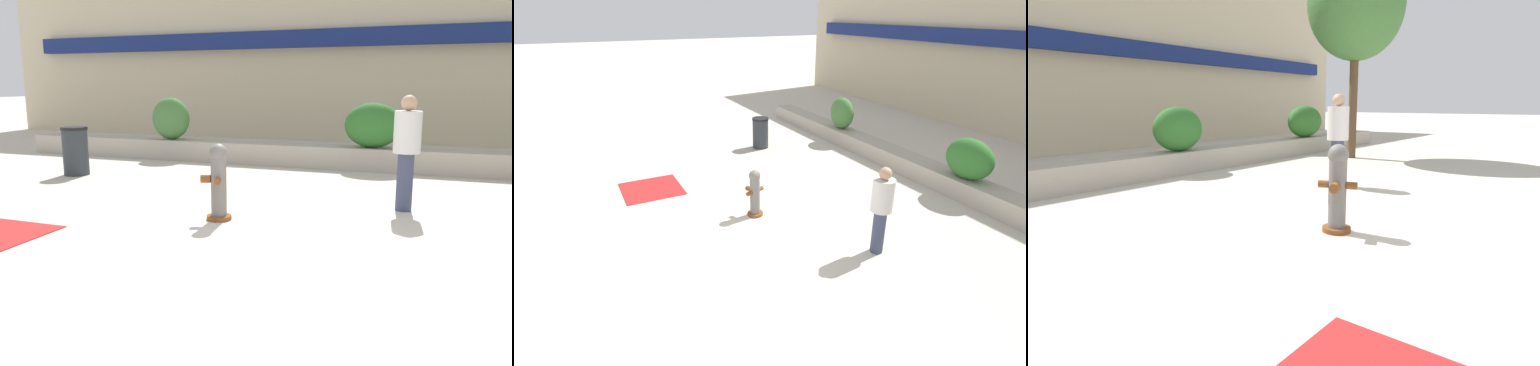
% 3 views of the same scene
% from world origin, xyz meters
% --- Properties ---
extents(ground_plane, '(120.00, 120.00, 0.00)m').
position_xyz_m(ground_plane, '(0.00, 0.00, 0.00)').
color(ground_plane, beige).
extents(building_facade, '(30.00, 1.36, 8.00)m').
position_xyz_m(building_facade, '(0.00, 11.98, 3.99)').
color(building_facade, beige).
rests_on(building_facade, ground).
extents(planter_wall_low, '(18.00, 0.70, 0.50)m').
position_xyz_m(planter_wall_low, '(0.00, 6.00, 0.25)').
color(planter_wall_low, '#ADA393').
rests_on(planter_wall_low, ground).
extents(hedge_bush_0, '(1.02, 0.61, 1.05)m').
position_xyz_m(hedge_bush_0, '(-4.91, 6.00, 1.03)').
color(hedge_bush_0, '#427538').
rests_on(hedge_bush_0, planter_wall_low).
extents(hedge_bush_1, '(1.24, 0.68, 0.99)m').
position_xyz_m(hedge_bush_1, '(0.13, 6.00, 0.99)').
color(hedge_bush_1, '#2D6B28').
rests_on(hedge_bush_1, planter_wall_low).
extents(fire_hydrant, '(0.48, 0.47, 1.08)m').
position_xyz_m(fire_hydrant, '(-1.36, 1.02, 0.55)').
color(fire_hydrant, brown).
rests_on(fire_hydrant, ground).
extents(pedestrian, '(0.56, 0.56, 1.73)m').
position_xyz_m(pedestrian, '(1.06, 2.45, 0.99)').
color(pedestrian, '#383D56').
rests_on(pedestrian, ground).
extents(trash_bin, '(0.55, 0.55, 1.01)m').
position_xyz_m(trash_bin, '(-5.65, 3.25, 0.51)').
color(trash_bin, '#2D3338').
rests_on(trash_bin, ground).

